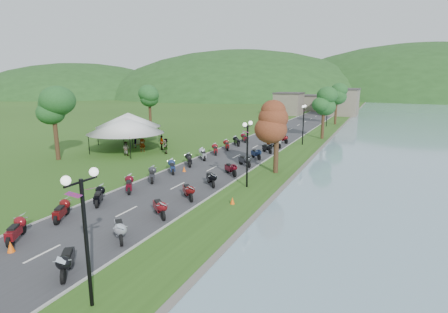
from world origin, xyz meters
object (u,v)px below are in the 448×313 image
at_px(vendor_tent_main, 126,135).
at_px(pedestrian_a, 143,152).
at_px(streetlamp_near, 86,242).
at_px(pedestrian_c, 135,148).
at_px(pedestrian_b, 126,156).

bearing_deg(vendor_tent_main, pedestrian_a, 23.57).
bearing_deg(streetlamp_near, pedestrian_c, 125.66).
height_order(vendor_tent_main, pedestrian_b, vendor_tent_main).
distance_m(streetlamp_near, pedestrian_c, 31.20).
xyz_separation_m(pedestrian_a, pedestrian_c, (-2.32, 1.54, 0.00)).
height_order(streetlamp_near, pedestrian_c, streetlamp_near).
bearing_deg(pedestrian_c, vendor_tent_main, -18.00).
distance_m(pedestrian_a, pedestrian_b, 2.42).
bearing_deg(pedestrian_b, pedestrian_a, -104.13).
bearing_deg(pedestrian_a, streetlamp_near, -105.89).
distance_m(streetlamp_near, vendor_tent_main, 28.89).
distance_m(streetlamp_near, pedestrian_b, 26.92).
distance_m(streetlamp_near, pedestrian_a, 28.62).
height_order(streetlamp_near, vendor_tent_main, streetlamp_near).
height_order(vendor_tent_main, pedestrian_c, vendor_tent_main).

